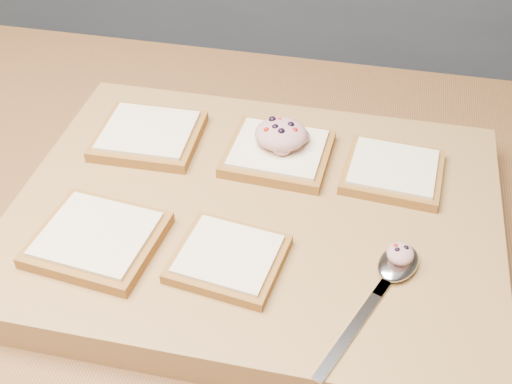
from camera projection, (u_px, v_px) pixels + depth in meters
back_counter at (339, 17)px, 2.11m from camera, size 3.60×0.62×0.94m
cutting_board at (256, 220)px, 0.75m from camera, size 0.56×0.42×0.04m
bread_far_left at (149, 135)px, 0.83m from camera, size 0.13×0.12×0.02m
bread_far_center at (278, 152)px, 0.80m from camera, size 0.13×0.12×0.02m
bread_far_right at (393, 171)px, 0.77m from camera, size 0.12×0.11×0.02m
bread_near_left at (97, 239)px, 0.69m from camera, size 0.14×0.13×0.02m
bread_near_center at (228, 258)px, 0.67m from camera, size 0.12×0.11×0.02m
tuna_salad_dollop at (281, 134)px, 0.79m from camera, size 0.07×0.06×0.03m
spoon at (392, 272)px, 0.66m from camera, size 0.10×0.19×0.01m
spoon_salad at (400, 253)px, 0.65m from camera, size 0.03×0.03×0.02m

